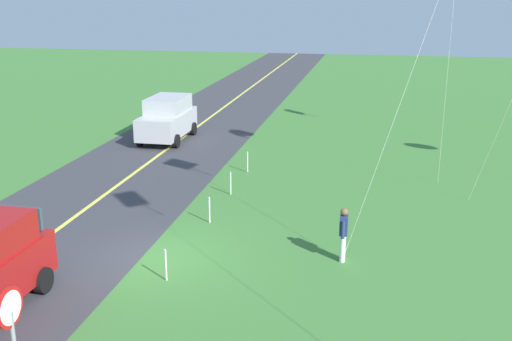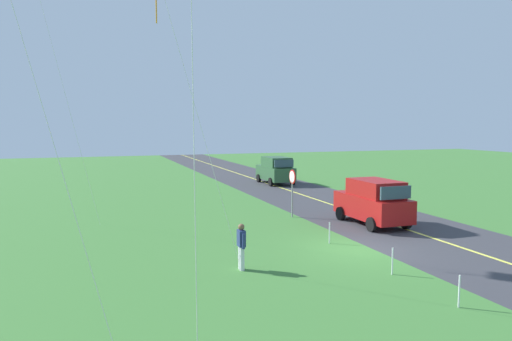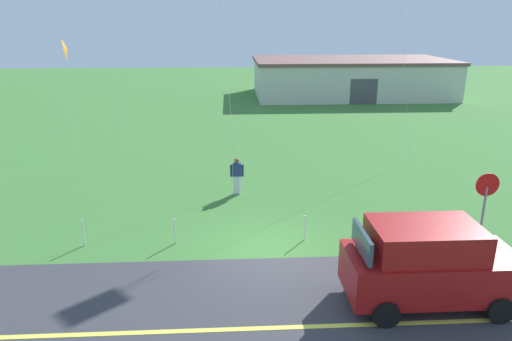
{
  "view_description": "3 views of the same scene",
  "coord_description": "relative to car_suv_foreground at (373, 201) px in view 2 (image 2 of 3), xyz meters",
  "views": [
    {
      "loc": [
        15.5,
        6.0,
        7.51
      ],
      "look_at": [
        -1.09,
        2.68,
        2.5
      ],
      "focal_mm": 42.98,
      "sensor_mm": 36.0,
      "label": 1
    },
    {
      "loc": [
        -15.9,
        10.03,
        4.97
      ],
      "look_at": [
        0.91,
        4.09,
        3.21
      ],
      "focal_mm": 33.2,
      "sensor_mm": 36.0,
      "label": 2
    },
    {
      "loc": [
        -1.14,
        -13.68,
        7.2
      ],
      "look_at": [
        -0.22,
        2.73,
        1.86
      ],
      "focal_mm": 33.04,
      "sensor_mm": 36.0,
      "label": 3
    }
  ],
  "objects": [
    {
      "name": "fence_post_1",
      "position": [
        -9.96,
        3.82,
        -0.7
      ],
      "size": [
        0.05,
        0.05,
        0.9
      ],
      "primitive_type": "cylinder",
      "color": "silver",
      "rests_on": "ground"
    },
    {
      "name": "road_centre_stripe",
      "position": [
        -3.93,
        -0.88,
        -1.15
      ],
      "size": [
        120.0,
        0.16,
        0.0
      ],
      "primitive_type": "cube",
      "color": "#E5E04C",
      "rests_on": "asphalt_road"
    },
    {
      "name": "car_suv_foreground",
      "position": [
        0.0,
        0.0,
        0.0
      ],
      "size": [
        4.4,
        2.12,
        2.24
      ],
      "color": "maroon",
      "rests_on": "ground"
    },
    {
      "name": "fence_post_3",
      "position": [
        -2.61,
        3.82,
        -0.7
      ],
      "size": [
        0.05,
        0.05,
        0.9
      ],
      "primitive_type": "cylinder",
      "color": "silver",
      "rests_on": "ground"
    },
    {
      "name": "car_parked_east_far",
      "position": [
        16.53,
        -1.43,
        0.0
      ],
      "size": [
        4.4,
        2.12,
        2.24
      ],
      "color": "#2D5633",
      "rests_on": "ground"
    },
    {
      "name": "asphalt_road",
      "position": [
        -3.93,
        -0.88,
        -1.15
      ],
      "size": [
        120.0,
        7.0,
        0.0
      ],
      "primitive_type": "cube",
      "color": "#38383D",
      "rests_on": "ground"
    },
    {
      "name": "stop_sign",
      "position": [
        3.04,
        3.02,
        0.65
      ],
      "size": [
        0.76,
        0.08,
        2.56
      ],
      "color": "gray",
      "rests_on": "ground"
    },
    {
      "name": "person_adult_near",
      "position": [
        -4.81,
        8.37,
        -0.29
      ],
      "size": [
        0.58,
        0.22,
        1.6
      ],
      "rotation": [
        0.0,
        0.0,
        2.61
      ],
      "color": "silver",
      "rests_on": "ground"
    },
    {
      "name": "fence_post_2",
      "position": [
        -6.96,
        3.82,
        -0.7
      ],
      "size": [
        0.05,
        0.05,
        0.9
      ],
      "primitive_type": "cylinder",
      "color": "silver",
      "rests_on": "ground"
    },
    {
      "name": "ground_plane",
      "position": [
        -3.93,
        3.12,
        -1.2
      ],
      "size": [
        120.0,
        120.0,
        0.1
      ],
      "primitive_type": "cube",
      "color": "#3D7533"
    }
  ]
}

